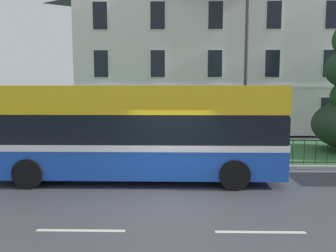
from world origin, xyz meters
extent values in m
cube|color=#44444A|center=(0.00, 0.00, -0.03)|extent=(60.00, 56.00, 0.06)
cube|color=silver|center=(0.00, 3.65, 0.00)|extent=(54.00, 0.14, 0.01)
cube|color=silver|center=(-2.00, -1.80, 0.00)|extent=(2.00, 0.12, 0.01)
cube|color=silver|center=(2.00, -1.80, 0.00)|extent=(2.00, 0.12, 0.01)
cube|color=#9E9E99|center=(0.00, 4.12, 0.06)|extent=(57.00, 0.24, 0.12)
cube|color=#3E7940|center=(0.00, 7.43, 0.06)|extent=(57.00, 6.38, 0.12)
cube|color=silver|center=(2.48, 17.52, 4.72)|extent=(17.22, 10.86, 9.20)
cube|color=white|center=(2.48, 12.06, 3.19)|extent=(17.22, 0.06, 0.20)
cube|color=#2D333D|center=(2.48, 12.05, 1.22)|extent=(1.10, 0.06, 2.20)
cube|color=white|center=(-4.41, 12.05, 1.68)|extent=(0.96, 0.04, 1.71)
cube|color=black|center=(-4.41, 12.03, 1.68)|extent=(0.86, 0.03, 1.61)
cube|color=white|center=(-0.96, 12.05, 1.68)|extent=(0.96, 0.04, 1.71)
cube|color=black|center=(-0.96, 12.03, 1.68)|extent=(0.86, 0.03, 1.61)
cube|color=white|center=(2.48, 12.05, 1.68)|extent=(0.96, 0.04, 1.71)
cube|color=black|center=(2.48, 12.03, 1.68)|extent=(0.86, 0.03, 1.61)
cube|color=white|center=(5.92, 12.05, 1.68)|extent=(0.96, 0.04, 1.71)
cube|color=black|center=(5.92, 12.03, 1.68)|extent=(0.86, 0.03, 1.61)
cube|color=white|center=(9.37, 12.05, 1.68)|extent=(0.96, 0.04, 1.71)
cube|color=black|center=(9.37, 12.03, 1.68)|extent=(0.86, 0.03, 1.61)
cube|color=white|center=(-4.41, 12.05, 4.51)|extent=(0.96, 0.04, 1.71)
cube|color=black|center=(-4.41, 12.03, 4.51)|extent=(0.86, 0.03, 1.61)
cube|color=white|center=(-0.96, 12.05, 4.51)|extent=(0.96, 0.04, 1.71)
cube|color=black|center=(-0.96, 12.03, 4.51)|extent=(0.86, 0.03, 1.61)
cube|color=white|center=(2.48, 12.05, 4.51)|extent=(0.96, 0.04, 1.71)
cube|color=black|center=(2.48, 12.03, 4.51)|extent=(0.86, 0.03, 1.61)
cube|color=white|center=(5.92, 12.05, 4.51)|extent=(0.96, 0.04, 1.71)
cube|color=black|center=(5.92, 12.03, 4.51)|extent=(0.86, 0.03, 1.61)
cube|color=white|center=(9.37, 12.05, 4.51)|extent=(0.96, 0.04, 1.71)
cube|color=black|center=(9.37, 12.03, 4.51)|extent=(0.86, 0.03, 1.61)
cube|color=white|center=(-4.41, 12.05, 7.34)|extent=(0.96, 0.04, 1.71)
cube|color=black|center=(-4.41, 12.03, 7.34)|extent=(0.86, 0.03, 1.61)
cube|color=white|center=(-0.96, 12.05, 7.34)|extent=(0.96, 0.04, 1.71)
cube|color=black|center=(-0.96, 12.03, 7.34)|extent=(0.86, 0.03, 1.61)
cube|color=white|center=(2.48, 12.05, 7.34)|extent=(0.96, 0.04, 1.71)
cube|color=black|center=(2.48, 12.03, 7.34)|extent=(0.86, 0.03, 1.61)
cube|color=white|center=(5.92, 12.05, 7.34)|extent=(0.96, 0.04, 1.71)
cube|color=black|center=(5.92, 12.03, 7.34)|extent=(0.86, 0.03, 1.61)
cube|color=white|center=(9.37, 12.05, 7.34)|extent=(0.96, 0.04, 1.71)
cube|color=black|center=(9.37, 12.03, 7.34)|extent=(0.86, 0.03, 1.61)
cube|color=black|center=(2.48, 4.40, 1.07)|extent=(15.44, 0.04, 0.04)
cube|color=black|center=(2.48, 4.40, 0.20)|extent=(15.44, 0.04, 0.04)
cylinder|color=black|center=(-5.24, 4.40, 0.59)|extent=(0.02, 0.02, 0.95)
cylinder|color=black|center=(-4.79, 4.40, 0.59)|extent=(0.02, 0.02, 0.95)
cylinder|color=black|center=(-4.33, 4.40, 0.59)|extent=(0.02, 0.02, 0.95)
cylinder|color=black|center=(-3.88, 4.40, 0.59)|extent=(0.02, 0.02, 0.95)
cylinder|color=black|center=(-3.42, 4.40, 0.59)|extent=(0.02, 0.02, 0.95)
cylinder|color=black|center=(-2.97, 4.40, 0.59)|extent=(0.02, 0.02, 0.95)
cylinder|color=black|center=(-2.52, 4.40, 0.59)|extent=(0.02, 0.02, 0.95)
cylinder|color=black|center=(-2.06, 4.40, 0.59)|extent=(0.02, 0.02, 0.95)
cylinder|color=black|center=(-1.61, 4.40, 0.59)|extent=(0.02, 0.02, 0.95)
cylinder|color=black|center=(-1.15, 4.40, 0.59)|extent=(0.02, 0.02, 0.95)
cylinder|color=black|center=(-0.70, 4.40, 0.59)|extent=(0.02, 0.02, 0.95)
cylinder|color=black|center=(-0.25, 4.40, 0.59)|extent=(0.02, 0.02, 0.95)
cylinder|color=black|center=(0.21, 4.40, 0.59)|extent=(0.02, 0.02, 0.95)
cylinder|color=black|center=(0.66, 4.40, 0.59)|extent=(0.02, 0.02, 0.95)
cylinder|color=black|center=(1.12, 4.40, 0.59)|extent=(0.02, 0.02, 0.95)
cylinder|color=black|center=(1.57, 4.40, 0.59)|extent=(0.02, 0.02, 0.95)
cylinder|color=black|center=(2.02, 4.40, 0.59)|extent=(0.02, 0.02, 0.95)
cylinder|color=black|center=(2.48, 4.40, 0.59)|extent=(0.02, 0.02, 0.95)
cylinder|color=black|center=(2.93, 4.40, 0.59)|extent=(0.02, 0.02, 0.95)
cylinder|color=black|center=(3.39, 4.40, 0.59)|extent=(0.02, 0.02, 0.95)
cylinder|color=black|center=(3.84, 4.40, 0.59)|extent=(0.02, 0.02, 0.95)
cylinder|color=black|center=(4.29, 4.40, 0.59)|extent=(0.02, 0.02, 0.95)
cylinder|color=black|center=(4.75, 4.40, 0.59)|extent=(0.02, 0.02, 0.95)
cylinder|color=black|center=(5.20, 4.40, 0.59)|extent=(0.02, 0.02, 0.95)
cylinder|color=black|center=(5.66, 4.40, 0.59)|extent=(0.02, 0.02, 0.95)
cylinder|color=black|center=(6.11, 4.40, 0.59)|extent=(0.02, 0.02, 0.95)
cube|color=blue|center=(-1.28, 2.54, 0.79)|extent=(9.76, 2.54, 1.06)
cube|color=white|center=(-1.28, 2.54, 1.28)|extent=(9.78, 2.56, 0.20)
cube|color=black|center=(-1.28, 2.54, 1.83)|extent=(9.68, 2.50, 1.01)
cube|color=gold|center=(-1.28, 2.54, 2.77)|extent=(9.76, 2.54, 0.89)
cube|color=black|center=(3.62, 2.53, 1.78)|extent=(0.06, 2.12, 0.93)
cube|color=black|center=(3.62, 2.53, 2.73)|extent=(0.06, 1.81, 0.57)
cylinder|color=silver|center=(3.62, 3.34, 0.48)|extent=(0.04, 0.20, 0.20)
cylinder|color=silver|center=(3.62, 1.73, 0.48)|extent=(0.04, 0.20, 0.20)
cylinder|color=black|center=(1.95, 3.74, 0.48)|extent=(0.96, 0.30, 0.96)
cylinder|color=black|center=(1.94, 1.33, 0.48)|extent=(0.96, 0.30, 0.96)
cylinder|color=black|center=(-4.49, 3.76, 0.48)|extent=(0.96, 0.30, 0.96)
cylinder|color=black|center=(-4.50, 1.34, 0.48)|extent=(0.96, 0.30, 0.96)
cylinder|color=#333338|center=(2.97, 5.14, 3.77)|extent=(0.14, 0.14, 7.29)
camera|label=1|loc=(0.11, -9.19, 3.24)|focal=37.14mm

